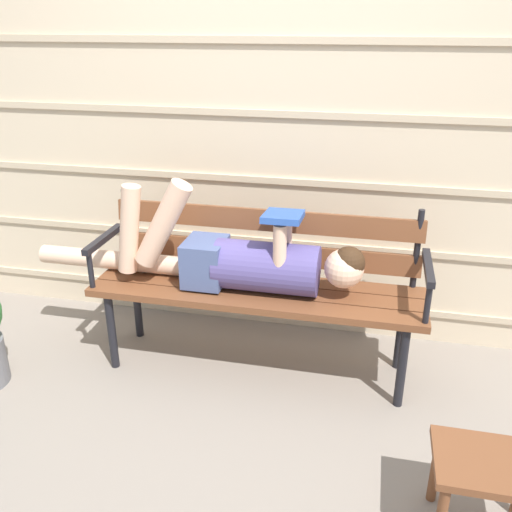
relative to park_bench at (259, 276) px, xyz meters
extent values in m
plane|color=gray|center=(0.00, -0.12, -0.51)|extent=(12.00, 12.00, 0.00)
cube|color=beige|center=(0.00, 0.44, 0.75)|extent=(4.39, 0.06, 2.52)
cube|color=#C1AD8E|center=(0.00, 0.40, -0.33)|extent=(4.39, 0.02, 0.04)
cube|color=#C1AD8E|center=(0.00, 0.40, 0.03)|extent=(4.39, 0.02, 0.04)
cube|color=#C1AD8E|center=(0.00, 0.40, 0.39)|extent=(4.39, 0.02, 0.04)
cube|color=#C1AD8E|center=(0.00, 0.40, 0.75)|extent=(4.39, 0.02, 0.04)
cube|color=#C1AD8E|center=(0.00, 0.40, 1.11)|extent=(4.39, 0.02, 0.04)
cube|color=brown|center=(0.00, -0.20, -0.06)|extent=(1.68, 0.13, 0.04)
cube|color=brown|center=(0.00, -0.06, -0.06)|extent=(1.68, 0.13, 0.04)
cube|color=brown|center=(0.00, 0.07, -0.06)|extent=(1.68, 0.13, 0.04)
cube|color=brown|center=(0.00, 0.14, 0.07)|extent=(1.61, 0.05, 0.11)
cube|color=brown|center=(0.00, 0.14, 0.26)|extent=(1.61, 0.05, 0.11)
cylinder|color=black|center=(-0.77, 0.14, 0.16)|extent=(0.03, 0.03, 0.41)
cylinder|color=black|center=(0.77, 0.14, 0.16)|extent=(0.03, 0.03, 0.41)
cylinder|color=black|center=(-0.74, -0.23, -0.29)|extent=(0.04, 0.04, 0.43)
cylinder|color=black|center=(0.74, -0.23, -0.29)|extent=(0.04, 0.04, 0.43)
cylinder|color=black|center=(-0.74, 0.10, -0.29)|extent=(0.04, 0.04, 0.43)
cylinder|color=black|center=(0.74, 0.10, -0.29)|extent=(0.04, 0.04, 0.43)
cube|color=black|center=(-0.81, -0.06, 0.16)|extent=(0.04, 0.39, 0.03)
cylinder|color=black|center=(-0.81, -0.23, 0.06)|extent=(0.03, 0.03, 0.20)
cube|color=black|center=(0.81, -0.06, 0.16)|extent=(0.04, 0.39, 0.03)
cylinder|color=black|center=(0.81, -0.23, 0.06)|extent=(0.03, 0.03, 0.20)
cylinder|color=#514784|center=(0.05, -0.06, 0.08)|extent=(0.51, 0.25, 0.25)
cube|color=#475684|center=(-0.26, -0.06, 0.08)|extent=(0.20, 0.24, 0.23)
sphere|color=beige|center=(0.43, -0.06, 0.11)|extent=(0.19, 0.19, 0.19)
sphere|color=#382314|center=(0.45, -0.06, 0.15)|extent=(0.16, 0.16, 0.16)
cylinder|color=beige|center=(-0.45, -0.12, 0.29)|extent=(0.32, 0.11, 0.46)
cylinder|color=beige|center=(-0.63, -0.12, 0.25)|extent=(0.16, 0.09, 0.46)
cylinder|color=beige|center=(-0.78, 0.00, 0.01)|extent=(0.88, 0.10, 0.10)
cylinder|color=beige|center=(0.13, -0.14, 0.21)|extent=(0.06, 0.06, 0.25)
cylinder|color=beige|center=(0.13, 0.02, 0.21)|extent=(0.06, 0.06, 0.25)
cube|color=#284C9E|center=(0.13, -0.06, 0.35)|extent=(0.18, 0.26, 0.06)
cube|color=brown|center=(1.01, -0.90, -0.19)|extent=(0.38, 0.29, 0.03)
cylinder|color=brown|center=(0.86, -0.78, -0.36)|extent=(0.04, 0.04, 0.30)
camera|label=1|loc=(0.54, -2.48, 1.21)|focal=38.61mm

